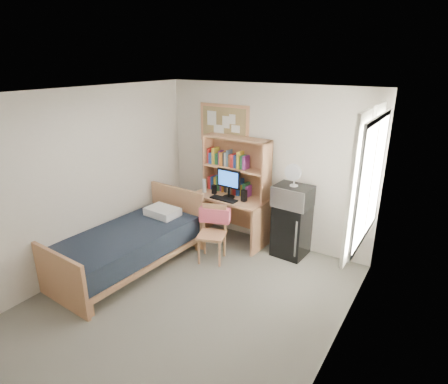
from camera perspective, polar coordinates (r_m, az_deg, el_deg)
The scene contains 26 objects.
floor at distance 5.07m, azimuth -5.24°, elevation -16.17°, with size 3.60×4.20×0.02m, color gray.
ceiling at distance 4.12m, azimuth -6.39°, elevation 14.70°, with size 3.60×4.20×0.02m, color silver.
wall_back at distance 6.13m, azimuth 6.32°, elevation 3.97°, with size 3.60×0.04×2.60m, color white.
wall_front at distance 3.24m, azimuth -29.77°, elevation -13.92°, with size 3.60×0.04×2.60m, color white.
wall_left at distance 5.66m, azimuth -20.36°, elevation 1.48°, with size 0.04×4.20×2.60m, color white.
wall_right at distance 3.70m, azimuth 17.15°, elevation -7.79°, with size 0.04×4.20×2.60m, color white.
window_unit at distance 4.69m, azimuth 20.94°, elevation 1.63°, with size 0.10×1.40×1.70m, color white.
curtain_left at distance 4.32m, azimuth 19.43°, elevation 0.32°, with size 0.04×0.55×1.70m, color white.
curtain_right at distance 5.08m, azimuth 21.57°, elevation 2.86°, with size 0.04×0.55×1.70m, color white.
bulletin_board at distance 6.35m, azimuth 0.04°, elevation 10.38°, with size 0.94×0.03×0.64m, color #A08854.
poster_wave at distance 6.66m, azimuth -2.28°, elevation 4.92°, with size 0.30×0.01×0.42m, color navy.
poster_japan at distance 6.80m, azimuth -2.23°, elevation 1.09°, with size 0.28×0.01×0.36m, color red.
desk at distance 6.36m, azimuth 1.01°, elevation -4.00°, with size 1.26×0.63×0.79m, color tan.
desk_chair at distance 5.70m, azimuth -1.89°, elevation -6.51°, with size 0.43×0.43×0.87m, color tan.
mini_fridge at distance 5.98m, azimuth 10.23°, elevation -5.71°, with size 0.49×0.49×0.83m, color black.
bed at distance 5.73m, azimuth -14.45°, elevation -8.57°, with size 1.07×2.14×0.59m, color black.
hutch at distance 6.17m, azimuth 1.86°, elevation 3.95°, with size 1.18×0.30×0.97m, color tan.
monitor at distance 6.08m, azimuth 0.72°, elevation 1.21°, with size 0.43×0.03×0.46m, color black.
keyboard at distance 6.05m, azimuth -0.05°, elevation -1.09°, with size 0.47×0.15×0.02m, color black.
speaker_left at distance 6.30m, azimuth -1.51°, elevation 0.40°, with size 0.06×0.06×0.16m, color black.
speaker_right at distance 5.97m, azimuth 3.07°, elevation -0.57°, with size 0.08×0.08×0.19m, color black.
water_bottle at distance 6.37m, azimuth -3.02°, elevation 0.95°, with size 0.07×0.07×0.23m, color white.
hoodie at distance 5.78m, azimuth -1.40°, elevation -3.54°, with size 0.48×0.15×0.23m, color #E2566A.
microwave at distance 5.74m, azimuth 10.49°, elevation -0.59°, with size 0.55×0.42×0.32m, color silver.
desk_fan at distance 5.64m, azimuth 10.69°, elevation 2.41°, with size 0.25×0.25×0.31m, color white.
pillow at distance 6.03m, azimuth -9.34°, elevation -2.98°, with size 0.51×0.36×0.12m, color white.
Camera 1 is at (2.55, -3.22, 2.96)m, focal length 30.00 mm.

